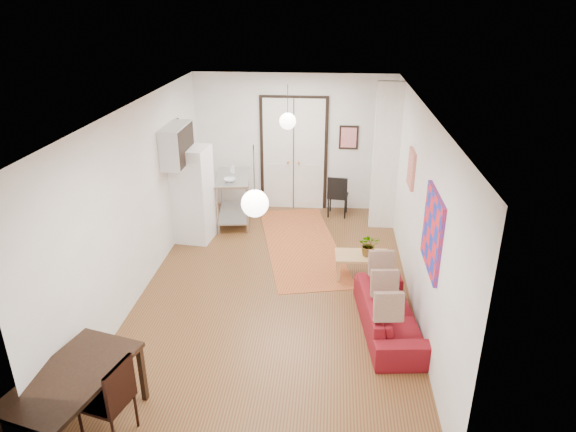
# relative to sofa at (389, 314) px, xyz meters

# --- Properties ---
(floor) EXTENTS (7.00, 7.00, 0.00)m
(floor) POSITION_rel_sofa_xyz_m (-1.68, 1.00, -0.27)
(floor) COLOR brown
(floor) RESTS_ON ground
(ceiling) EXTENTS (4.20, 7.00, 0.02)m
(ceiling) POSITION_rel_sofa_xyz_m (-1.68, 1.00, 2.63)
(ceiling) COLOR silver
(ceiling) RESTS_ON wall_back
(wall_back) EXTENTS (4.20, 0.02, 2.90)m
(wall_back) POSITION_rel_sofa_xyz_m (-1.68, 4.50, 1.18)
(wall_back) COLOR white
(wall_back) RESTS_ON floor
(wall_front) EXTENTS (4.20, 0.02, 2.90)m
(wall_front) POSITION_rel_sofa_xyz_m (-1.68, -2.50, 1.18)
(wall_front) COLOR white
(wall_front) RESTS_ON floor
(wall_left) EXTENTS (0.02, 7.00, 2.90)m
(wall_left) POSITION_rel_sofa_xyz_m (-3.78, 1.00, 1.18)
(wall_left) COLOR white
(wall_left) RESTS_ON floor
(wall_right) EXTENTS (0.02, 7.00, 2.90)m
(wall_right) POSITION_rel_sofa_xyz_m (0.42, 1.00, 1.18)
(wall_right) COLOR white
(wall_right) RESTS_ON floor
(double_doors) EXTENTS (1.44, 0.06, 2.50)m
(double_doors) POSITION_rel_sofa_xyz_m (-1.68, 4.46, 0.93)
(double_doors) COLOR white
(double_doors) RESTS_ON wall_back
(stub_partition) EXTENTS (0.50, 0.10, 2.90)m
(stub_partition) POSITION_rel_sofa_xyz_m (0.17, 3.55, 1.18)
(stub_partition) COLOR white
(stub_partition) RESTS_ON floor
(wall_cabinet) EXTENTS (0.35, 1.00, 0.70)m
(wall_cabinet) POSITION_rel_sofa_xyz_m (-3.60, 2.50, 1.63)
(wall_cabinet) COLOR silver
(wall_cabinet) RESTS_ON wall_left
(painting_popart) EXTENTS (0.05, 1.00, 1.00)m
(painting_popart) POSITION_rel_sofa_xyz_m (0.39, -0.25, 1.38)
(painting_popart) COLOR red
(painting_popart) RESTS_ON wall_right
(painting_abstract) EXTENTS (0.05, 0.50, 0.60)m
(painting_abstract) POSITION_rel_sofa_xyz_m (0.39, 1.80, 1.53)
(painting_abstract) COLOR beige
(painting_abstract) RESTS_ON wall_right
(poster_back) EXTENTS (0.40, 0.03, 0.50)m
(poster_back) POSITION_rel_sofa_xyz_m (-0.53, 4.47, 1.33)
(poster_back) COLOR red
(poster_back) RESTS_ON wall_back
(print_left) EXTENTS (0.03, 0.44, 0.54)m
(print_left) POSITION_rel_sofa_xyz_m (-3.75, 3.00, 1.68)
(print_left) COLOR olive
(print_left) RESTS_ON wall_left
(pendant_back) EXTENTS (0.30, 0.30, 0.80)m
(pendant_back) POSITION_rel_sofa_xyz_m (-1.68, 3.00, 1.98)
(pendant_back) COLOR white
(pendant_back) RESTS_ON ceiling
(pendant_front) EXTENTS (0.30, 0.30, 0.80)m
(pendant_front) POSITION_rel_sofa_xyz_m (-1.68, -1.00, 1.98)
(pendant_front) COLOR white
(pendant_front) RESTS_ON ceiling
(kilim_rug) EXTENTS (2.00, 3.61, 0.01)m
(kilim_rug) POSITION_rel_sofa_xyz_m (-1.38, 2.58, -0.26)
(kilim_rug) COLOR #C36730
(kilim_rug) RESTS_ON floor
(sofa) EXTENTS (0.92, 1.91, 0.54)m
(sofa) POSITION_rel_sofa_xyz_m (0.00, 0.00, 0.00)
(sofa) COLOR maroon
(sofa) RESTS_ON floor
(coffee_table) EXTENTS (0.90, 0.53, 0.39)m
(coffee_table) POSITION_rel_sofa_xyz_m (-0.31, 1.51, 0.07)
(coffee_table) COLOR tan
(coffee_table) RESTS_ON floor
(potted_plant) EXTENTS (0.31, 0.36, 0.38)m
(potted_plant) POSITION_rel_sofa_xyz_m (-0.21, 1.51, 0.31)
(potted_plant) COLOR #407032
(potted_plant) RESTS_ON coffee_table
(kitchen_counter) EXTENTS (0.82, 1.36, 0.99)m
(kitchen_counter) POSITION_rel_sofa_xyz_m (-2.84, 3.56, 0.38)
(kitchen_counter) COLOR #B2B4B7
(kitchen_counter) RESTS_ON floor
(bowl) EXTENTS (0.27, 0.27, 0.06)m
(bowl) POSITION_rel_sofa_xyz_m (-2.84, 3.26, 0.75)
(bowl) COLOR beige
(bowl) RESTS_ON kitchen_counter
(soap_bottle) EXTENTS (0.11, 0.11, 0.20)m
(soap_bottle) POSITION_rel_sofa_xyz_m (-2.89, 3.81, 0.82)
(soap_bottle) COLOR teal
(soap_bottle) RESTS_ON kitchen_counter
(fridge) EXTENTS (0.71, 0.71, 1.81)m
(fridge) POSITION_rel_sofa_xyz_m (-3.43, 2.68, 0.64)
(fridge) COLOR white
(fridge) RESTS_ON floor
(dining_table) EXTENTS (1.12, 1.56, 0.78)m
(dining_table) POSITION_rel_sofa_xyz_m (-3.43, -2.15, 0.42)
(dining_table) COLOR black
(dining_table) RESTS_ON floor
(dining_chair_near) EXTENTS (0.56, 0.70, 0.96)m
(dining_chair_near) POSITION_rel_sofa_xyz_m (-3.11, -2.05, 0.29)
(dining_chair_near) COLOR #381A12
(dining_chair_near) RESTS_ON floor
(dining_chair_far) EXTENTS (0.56, 0.70, 0.96)m
(dining_chair_far) POSITION_rel_sofa_xyz_m (-3.11, -2.05, 0.29)
(dining_chair_far) COLOR #381A12
(dining_chair_far) RESTS_ON floor
(black_side_chair) EXTENTS (0.45, 0.45, 0.90)m
(black_side_chair) POSITION_rel_sofa_xyz_m (-0.71, 4.18, 0.25)
(black_side_chair) COLOR black
(black_side_chair) RESTS_ON floor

